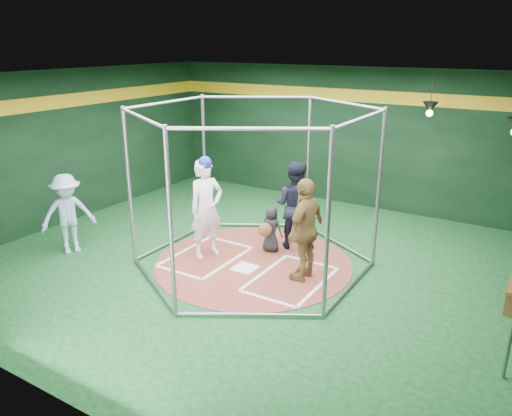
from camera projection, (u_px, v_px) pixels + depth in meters
The scene contains 12 objects.
room_shell at pixel (253, 175), 9.10m from camera, with size 10.10×9.10×3.53m.
clay_disc at pixel (253, 263), 9.66m from camera, with size 3.80×3.80×0.01m, color brown.
home_plate at pixel (245, 268), 9.41m from camera, with size 0.43×0.43×0.01m, color white.
batter_box_left at pixel (206, 256), 9.92m from camera, with size 1.17×1.77×0.01m.
batter_box_right at pixel (291, 279), 8.98m from camera, with size 1.17×1.77×0.01m.
batting_cage at pixel (253, 189), 9.18m from camera, with size 4.05×4.67×3.00m.
pendant_lamp_near at pixel (430, 107), 10.60m from camera, with size 0.34×0.34×0.90m.
batter_figure at pixel (206, 207), 9.70m from camera, with size 0.71×0.84×2.02m.
visitor_leopard at pixel (306, 229), 8.75m from camera, with size 1.09×0.46×1.87m, color #AF894B.
catcher_figure at pixel (270, 229), 10.03m from camera, with size 0.49×0.56×0.95m.
umpire at pixel (295, 205), 10.12m from camera, with size 0.88×0.69×1.82m, color black.
bystander_blue at pixel (68, 214), 9.93m from camera, with size 1.05×0.61×1.63m, color #9CB3CF.
Camera 1 is at (4.65, -7.48, 4.10)m, focal length 35.00 mm.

